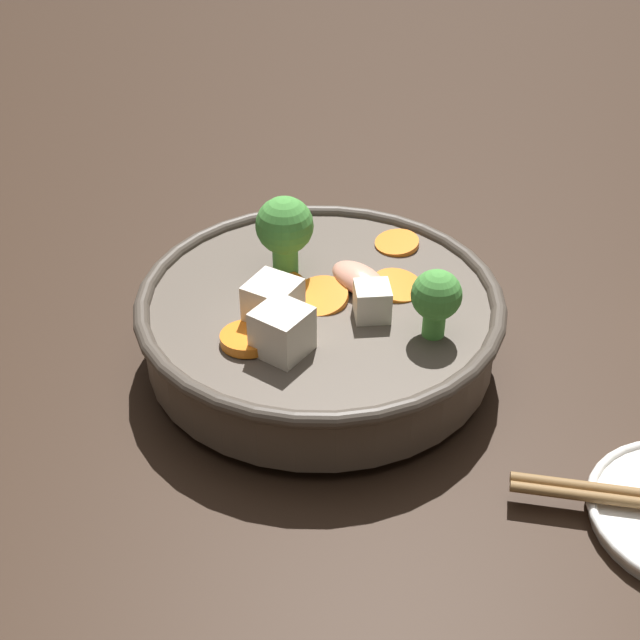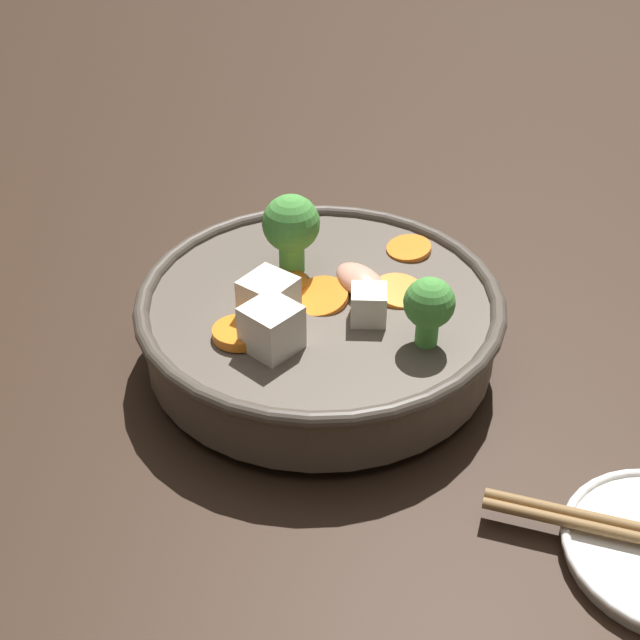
% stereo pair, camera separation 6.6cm
% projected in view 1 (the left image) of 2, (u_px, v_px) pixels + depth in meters
% --- Properties ---
extents(ground_plane, '(3.00, 3.00, 0.00)m').
position_uv_depth(ground_plane, '(320.00, 360.00, 0.68)').
color(ground_plane, black).
extents(stirfry_bowl, '(0.27, 0.27, 0.12)m').
position_uv_depth(stirfry_bowl, '(320.00, 317.00, 0.66)').
color(stirfry_bowl, '#51473D').
rests_on(stirfry_bowl, ground_plane).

